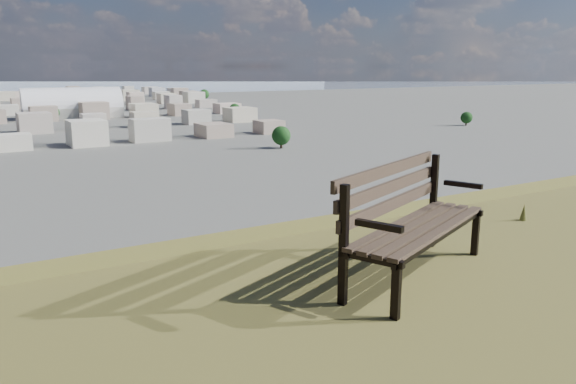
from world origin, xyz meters
TOP-DOWN VIEW (x-y plane):
  - park_bench at (0.21, 2.63)m, footprint 1.74×1.15m
  - arena at (52.03, 315.05)m, footprint 50.14×23.32m

SIDE VIEW (x-z plane):
  - arena at x=52.03m, z-range -5.48..15.25m
  - park_bench at x=0.21m, z-range 25.06..25.93m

